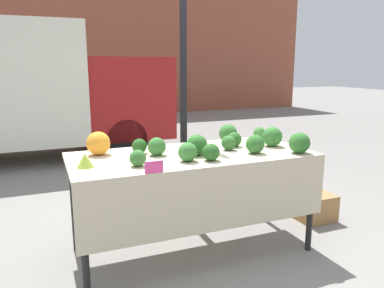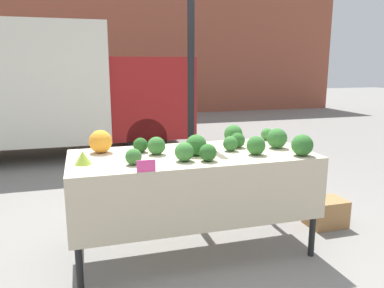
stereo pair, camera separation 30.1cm
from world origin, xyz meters
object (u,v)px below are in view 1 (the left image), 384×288
parked_truck (16,88)px  produce_crate (316,208)px  price_sign (154,167)px  orange_cauliflower (98,143)px

parked_truck → produce_crate: bearing=-54.5°
price_sign → parked_truck: bearing=102.5°
orange_cauliflower → price_sign: orange_cauliflower is taller
parked_truck → produce_crate: 5.06m
parked_truck → price_sign: parked_truck is taller
orange_cauliflower → produce_crate: orange_cauliflower is taller
parked_truck → produce_crate: size_ratio=12.78×
parked_truck → orange_cauliflower: bearing=-79.1°
price_sign → produce_crate: price_sign is taller
orange_cauliflower → produce_crate: bearing=-3.8°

